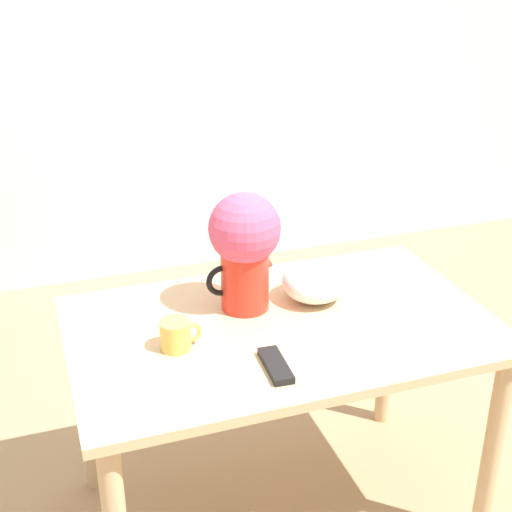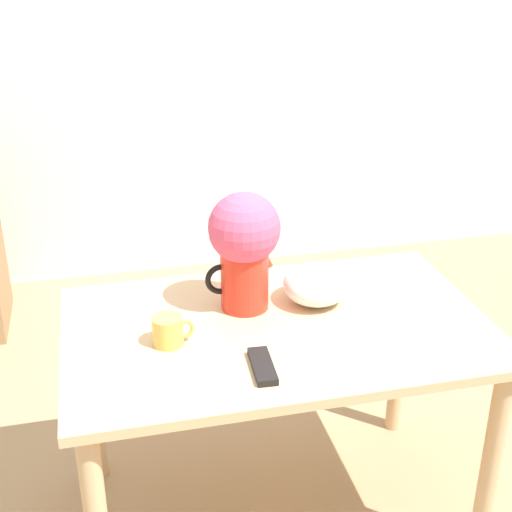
% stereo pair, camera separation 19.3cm
% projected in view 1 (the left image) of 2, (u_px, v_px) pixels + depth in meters
% --- Properties ---
extents(wall_back, '(8.00, 0.05, 2.60)m').
position_uv_depth(wall_back, '(113.00, 37.00, 3.56)').
color(wall_back, silver).
rests_on(wall_back, ground_plane).
extents(table, '(1.26, 0.77, 0.73)m').
position_uv_depth(table, '(281.00, 354.00, 2.16)').
color(table, tan).
rests_on(table, ground_plane).
extents(flower_vase, '(0.24, 0.22, 0.37)m').
position_uv_depth(flower_vase, '(245.00, 243.00, 2.11)').
color(flower_vase, red).
rests_on(flower_vase, table).
extents(coffee_mug, '(0.12, 0.09, 0.09)m').
position_uv_depth(coffee_mug, '(176.00, 335.00, 1.97)').
color(coffee_mug, gold).
rests_on(coffee_mug, table).
extents(white_bowl, '(0.21, 0.21, 0.12)m').
position_uv_depth(white_bowl, '(314.00, 282.00, 2.23)').
color(white_bowl, white).
rests_on(white_bowl, table).
extents(remote_control, '(0.06, 0.17, 0.02)m').
position_uv_depth(remote_control, '(276.00, 365.00, 1.89)').
color(remote_control, black).
rests_on(remote_control, table).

